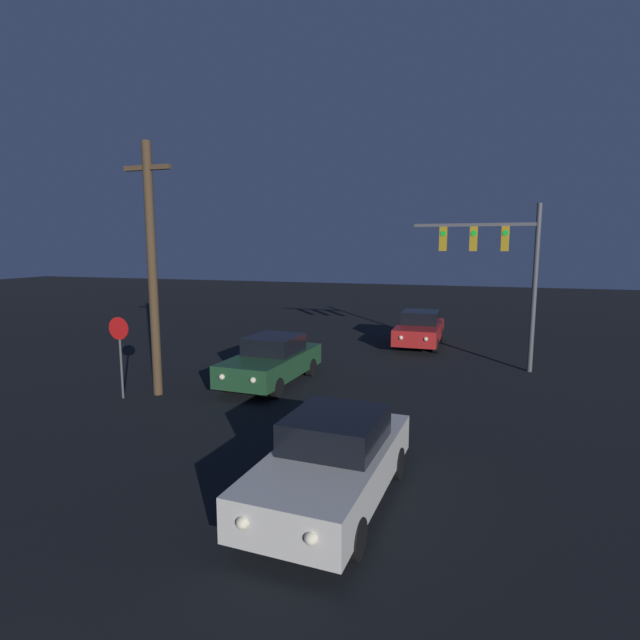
# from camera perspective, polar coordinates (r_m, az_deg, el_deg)

# --- Properties ---
(car_near) EXTENTS (2.15, 4.69, 1.60)m
(car_near) POSITION_cam_1_polar(r_m,az_deg,el_deg) (9.33, 1.43, -15.76)
(car_near) COLOR beige
(car_near) RESTS_ON ground_plane
(car_mid) EXTENTS (2.12, 4.68, 1.60)m
(car_mid) POSITION_cam_1_polar(r_m,az_deg,el_deg) (16.99, -5.52, -4.61)
(car_mid) COLOR #1E4728
(car_mid) RESTS_ON ground_plane
(car_far) EXTENTS (1.97, 4.62, 1.60)m
(car_far) POSITION_cam_1_polar(r_m,az_deg,el_deg) (23.77, 11.32, -0.99)
(car_far) COLOR #B21E1E
(car_far) RESTS_ON ground_plane
(traffic_signal_mast) EXTENTS (4.48, 0.30, 6.13)m
(traffic_signal_mast) POSITION_cam_1_polar(r_m,az_deg,el_deg) (19.60, 19.75, 6.71)
(traffic_signal_mast) COLOR #4C4C51
(traffic_signal_mast) RESTS_ON ground_plane
(stop_sign) EXTENTS (0.69, 0.07, 2.51)m
(stop_sign) POSITION_cam_1_polar(r_m,az_deg,el_deg) (16.22, -21.92, -2.37)
(stop_sign) COLOR #4C4C51
(stop_sign) RESTS_ON ground_plane
(utility_pole) EXTENTS (1.57, 0.28, 7.68)m
(utility_pole) POSITION_cam_1_polar(r_m,az_deg,el_deg) (16.03, -18.64, 5.75)
(utility_pole) COLOR #4C3823
(utility_pole) RESTS_ON ground_plane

